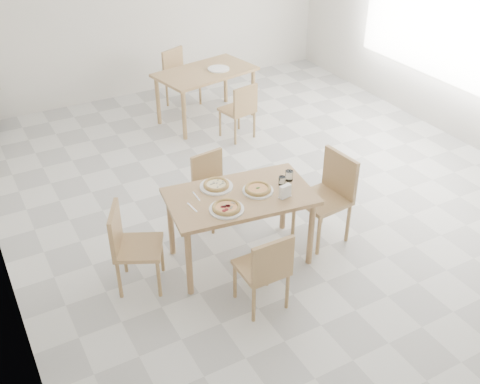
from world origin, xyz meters
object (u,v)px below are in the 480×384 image
chair_north (212,183)px  tumbler_a (289,176)px  plate_margherita (258,191)px  pizza_margherita (258,189)px  chair_east (330,191)px  chair_west (129,242)px  second_table (205,77)px  chair_back_n (179,73)px  plate_pepperoni (227,209)px  pizza_mushroom (216,184)px  main_table (240,203)px  pizza_pepperoni (227,207)px  napkin_holder (285,192)px  chair_back_s (241,108)px  plate_empty (219,69)px  chair_south (266,267)px  tumbler_b (282,181)px  plate_mushroom (216,186)px

chair_north → tumbler_a: tumbler_a is taller
plate_margherita → pizza_margherita: pizza_margherita is taller
chair_east → chair_west: bearing=-102.1°
second_table → chair_back_n: bearing=88.4°
plate_pepperoni → pizza_mushroom: (0.09, 0.39, 0.02)m
main_table → chair_north: size_ratio=1.88×
chair_east → tumbler_a: chair_east is taller
plate_margherita → chair_north: bearing=96.9°
plate_margherita → pizza_pepperoni: size_ratio=0.86×
napkin_holder → chair_back_n: napkin_holder is taller
chair_back_s → plate_empty: chair_back_s is taller
chair_east → tumbler_a: 0.52m
tumbler_a → main_table: bearing=179.6°
chair_east → chair_south: bearing=-66.3°
plate_empty → chair_west: bearing=-129.6°
pizza_mushroom → tumbler_b: size_ratio=3.52×
main_table → plate_pepperoni: plate_pepperoni is taller
main_table → tumbler_a: size_ratio=14.16×
tumbler_a → chair_back_s: 2.42m
chair_south → pizza_margherita: 0.82m
pizza_mushroom → plate_margherita: bearing=-39.6°
plate_mushroom → plate_empty: size_ratio=1.02×
main_table → plate_empty: 3.31m
plate_margherita → pizza_mushroom: pizza_mushroom is taller
plate_pepperoni → pizza_mushroom: 0.40m
plate_margherita → plate_empty: same height
main_table → plate_margherita: (0.17, -0.03, 0.10)m
plate_mushroom → pizza_pepperoni: 0.40m
main_table → chair_back_n: chair_back_n is taller
chair_north → chair_back_s: 1.94m
pizza_margherita → chair_back_n: bearing=77.5°
napkin_holder → plate_empty: bearing=64.5°
napkin_holder → tumbler_a: bearing=41.4°
chair_back_n → napkin_holder: bearing=-123.3°
napkin_holder → pizza_pepperoni: bearing=162.8°
chair_east → plate_empty: bearing=168.6°
plate_margherita → pizza_margherita: bearing=180.0°
pizza_mushroom → second_table: (1.27, 2.85, -0.12)m
chair_south → plate_mushroom: (0.01, 0.94, 0.29)m
chair_south → chair_east: chair_east is taller
plate_margherita → pizza_mushroom: 0.40m
chair_west → tumbler_a: size_ratio=8.20×
chair_back_n → pizza_margherita: bearing=-126.1°
napkin_holder → pizza_mushroom: bearing=126.3°
chair_back_s → chair_back_n: (-0.25, 1.50, 0.03)m
napkin_holder → chair_west: bearing=155.6°
main_table → chair_east: bearing=2.0°
chair_south → chair_north: bearing=-98.4°
main_table → plate_mushroom: bearing=129.1°
chair_west → chair_east: bearing=-70.4°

